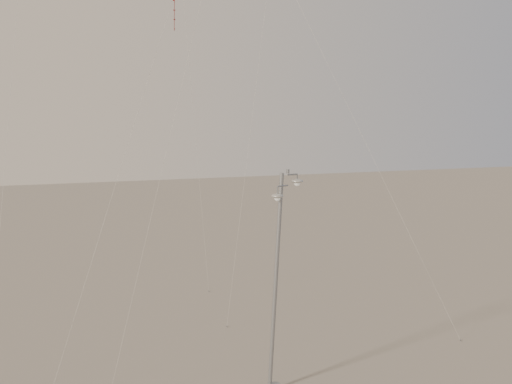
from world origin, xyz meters
name	(u,v)px	position (x,y,z in m)	size (l,w,h in m)	color
street_lamp	(278,275)	(0.60, 0.93, 5.22)	(1.64, 0.88, 9.79)	#92959A
kite_3	(146,89)	(-4.73, 2.43, 13.17)	(7.57, 8.64, 17.69)	maroon
kite_4	(310,29)	(6.01, 10.54, 16.56)	(7.87, 9.18, 21.75)	#322E29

